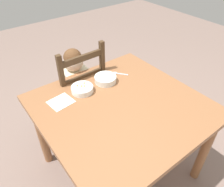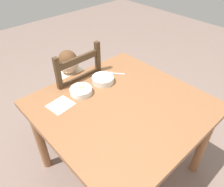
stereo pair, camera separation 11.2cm
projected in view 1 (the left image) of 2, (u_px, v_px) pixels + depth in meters
ground_plane at (119, 167)px, 2.00m from camera, size 8.00×8.00×0.00m
dining_table at (121, 115)px, 1.59m from camera, size 1.11×1.09×0.76m
dining_chair at (79, 96)px, 2.06m from camera, size 0.42×0.42×1.03m
child_figure at (77, 83)px, 1.96m from camera, size 0.32×0.31×0.95m
bowl_of_peas at (105, 79)px, 1.73m from camera, size 0.17×0.17×0.05m
bowl_of_carrots at (82, 89)px, 1.63m from camera, size 0.17×0.17×0.05m
spoon at (117, 73)px, 1.83m from camera, size 0.10×0.12×0.01m
paper_napkin at (61, 102)px, 1.54m from camera, size 0.18×0.16×0.00m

